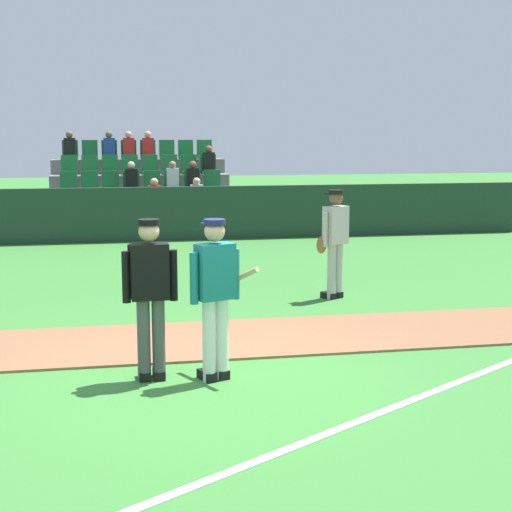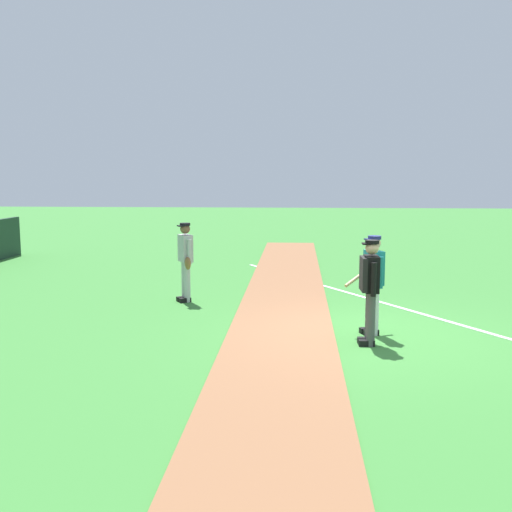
# 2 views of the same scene
# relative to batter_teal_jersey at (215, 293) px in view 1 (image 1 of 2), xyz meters

# --- Properties ---
(ground_plane) EXTENTS (80.00, 80.00, 0.00)m
(ground_plane) POSITION_rel_batter_teal_jersey_xyz_m (-0.16, 0.09, -0.97)
(ground_plane) COLOR #387A33
(infield_dirt_path) EXTENTS (28.00, 1.90, 0.03)m
(infield_dirt_path) POSITION_rel_batter_teal_jersey_xyz_m (-0.16, 1.62, -0.95)
(infield_dirt_path) COLOR brown
(infield_dirt_path) RESTS_ON ground
(foul_line_chalk) EXTENTS (10.20, 6.49, 0.01)m
(foul_line_chalk) POSITION_rel_batter_teal_jersey_xyz_m (2.84, -0.41, -0.96)
(foul_line_chalk) COLOR white
(foul_line_chalk) RESTS_ON ground
(dugout_fence) EXTENTS (20.00, 0.16, 1.34)m
(dugout_fence) POSITION_rel_batter_teal_jersey_xyz_m (-0.16, 11.20, -0.30)
(dugout_fence) COLOR #1E3828
(dugout_fence) RESTS_ON ground
(stadium_bleachers) EXTENTS (5.00, 3.80, 2.70)m
(stadium_bleachers) POSITION_rel_batter_teal_jersey_xyz_m (-0.15, 13.50, -0.21)
(stadium_bleachers) COLOR slate
(stadium_bleachers) RESTS_ON ground
(batter_teal_jersey) EXTENTS (0.75, 0.69, 1.76)m
(batter_teal_jersey) POSITION_rel_batter_teal_jersey_xyz_m (0.00, 0.00, 0.00)
(batter_teal_jersey) COLOR white
(batter_teal_jersey) RESTS_ON ground
(umpire_home_plate) EXTENTS (0.59, 0.31, 1.76)m
(umpire_home_plate) POSITION_rel_batter_teal_jersey_xyz_m (-0.69, 0.14, 0.03)
(umpire_home_plate) COLOR #4C4C4C
(umpire_home_plate) RESTS_ON ground
(runner_grey_jersey) EXTENTS (0.63, 0.44, 1.76)m
(runner_grey_jersey) POSITION_rel_batter_teal_jersey_xyz_m (2.46, 3.81, -0.01)
(runner_grey_jersey) COLOR #B2B2B2
(runner_grey_jersey) RESTS_ON ground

